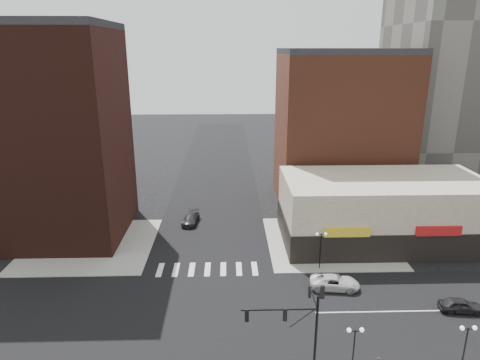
{
  "coord_description": "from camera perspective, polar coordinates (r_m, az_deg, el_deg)",
  "views": [
    {
      "loc": [
        2.22,
        -33.04,
        22.96
      ],
      "look_at": [
        3.33,
        5.29,
        11.0
      ],
      "focal_mm": 32.0,
      "sensor_mm": 36.0,
      "label": 1
    }
  ],
  "objects": [
    {
      "name": "ground",
      "position": [
        40.29,
        -4.74,
        -17.48
      ],
      "size": [
        240.0,
        240.0,
        0.0
      ],
      "primitive_type": "plane",
      "color": "black",
      "rests_on": "ground"
    },
    {
      "name": "road_ew",
      "position": [
        40.29,
        -4.74,
        -17.47
      ],
      "size": [
        200.0,
        14.0,
        0.02
      ],
      "primitive_type": "cube",
      "color": "black",
      "rests_on": "ground"
    },
    {
      "name": "road_ns",
      "position": [
        40.29,
        -4.74,
        -17.47
      ],
      "size": [
        14.0,
        200.0,
        0.02
      ],
      "primitive_type": "cube",
      "color": "black",
      "rests_on": "ground"
    },
    {
      "name": "sidewalk_nw",
      "position": [
        55.35,
        -19.27,
        -8.16
      ],
      "size": [
        15.0,
        15.0,
        0.12
      ],
      "primitive_type": "cube",
      "color": "gray",
      "rests_on": "ground"
    },
    {
      "name": "sidewalk_ne",
      "position": [
        54.17,
        11.73,
        -8.07
      ],
      "size": [
        15.0,
        15.0,
        0.12
      ],
      "primitive_type": "cube",
      "color": "gray",
      "rests_on": "ground"
    },
    {
      "name": "building_nw",
      "position": [
        56.71,
        -23.7,
        5.23
      ],
      "size": [
        16.0,
        15.0,
        25.0
      ],
      "primitive_type": "cube",
      "color": "#341610",
      "rests_on": "ground"
    },
    {
      "name": "building_nw_low",
      "position": [
        77.16,
        -27.96,
        2.58
      ],
      "size": [
        20.0,
        18.0,
        12.0
      ],
      "primitive_type": "cube",
      "color": "#341610",
      "rests_on": "ground"
    },
    {
      "name": "building_ne_midrise",
      "position": [
        65.84,
        13.22,
        6.4
      ],
      "size": [
        18.0,
        15.0,
        22.0
      ],
      "primitive_type": "cube",
      "color": "brown",
      "rests_on": "ground"
    },
    {
      "name": "building_ne_row",
      "position": [
        55.2,
        18.42,
        -4.48
      ],
      "size": [
        24.2,
        12.2,
        8.0
      ],
      "color": "beige",
      "rests_on": "ground"
    },
    {
      "name": "traffic_signal",
      "position": [
        31.37,
        8.25,
        -17.88
      ],
      "size": [
        5.59,
        3.09,
        7.77
      ],
      "color": "black",
      "rests_on": "ground"
    },
    {
      "name": "street_lamp_se_a",
      "position": [
        33.03,
        15.03,
        -19.91
      ],
      "size": [
        1.22,
        0.32,
        4.16
      ],
      "color": "black",
      "rests_on": "sidewalk_se"
    },
    {
      "name": "street_lamp_se_b",
      "position": [
        35.99,
        27.98,
        -18.1
      ],
      "size": [
        1.22,
        0.32,
        4.16
      ],
      "color": "black",
      "rests_on": "sidewalk_se"
    },
    {
      "name": "street_lamp_ne",
      "position": [
        46.55,
        10.74,
        -8.0
      ],
      "size": [
        1.22,
        0.32,
        4.16
      ],
      "color": "black",
      "rests_on": "sidewalk_ne"
    },
    {
      "name": "white_suv",
      "position": [
        44.52,
        12.52,
        -13.18
      ],
      "size": [
        5.05,
        2.76,
        1.34
      ],
      "primitive_type": "imported",
      "rotation": [
        0.0,
        0.0,
        1.46
      ],
      "color": "silver",
      "rests_on": "ground"
    },
    {
      "name": "dark_sedan_east",
      "position": [
        44.92,
        27.36,
        -14.61
      ],
      "size": [
        3.95,
        1.99,
        1.29
      ],
      "primitive_type": "imported",
      "rotation": [
        0.0,
        0.0,
        1.45
      ],
      "color": "black",
      "rests_on": "ground"
    },
    {
      "name": "dark_sedan_north",
      "position": [
        58.68,
        -6.58,
        -5.13
      ],
      "size": [
        2.4,
        4.79,
        1.33
      ],
      "primitive_type": "imported",
      "rotation": [
        0.0,
        0.0,
        -0.12
      ],
      "color": "black",
      "rests_on": "ground"
    }
  ]
}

